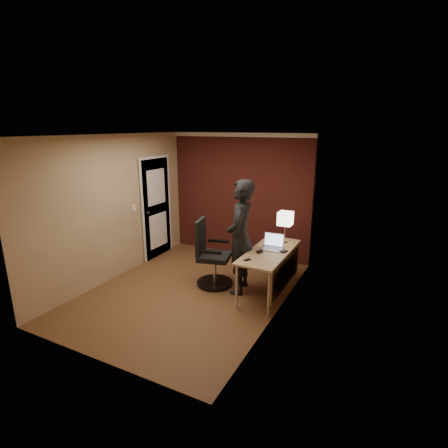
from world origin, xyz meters
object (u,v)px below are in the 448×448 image
(laptop, at_px, (273,244))
(office_chair, at_px, (210,257))
(person, at_px, (240,237))
(desk, at_px, (274,259))
(phone, at_px, (247,260))
(mouse, at_px, (259,252))
(wallet, at_px, (283,251))
(desk_lamp, at_px, (285,219))

(laptop, relative_size, office_chair, 0.30)
(laptop, relative_size, person, 0.18)
(desk, distance_m, office_chair, 1.08)
(phone, height_order, person, person)
(mouse, xyz_separation_m, person, (-0.34, 0.03, 0.18))
(mouse, relative_size, office_chair, 0.09)
(desk, xyz_separation_m, wallet, (0.14, 0.05, 0.14))
(wallet, height_order, person, person)
(desk_lamp, bearing_deg, desk, -92.08)
(person, bearing_deg, mouse, 70.68)
(wallet, xyz_separation_m, office_chair, (-1.20, -0.19, -0.25))
(mouse, relative_size, person, 0.05)
(desk, bearing_deg, desk_lamp, 87.92)
(person, bearing_deg, phone, 22.41)
(mouse, bearing_deg, person, -162.73)
(desk, xyz_separation_m, laptop, (-0.07, 0.14, 0.19))
(phone, height_order, wallet, wallet)
(mouse, distance_m, office_chair, 0.91)
(desk, relative_size, desk_lamp, 2.80)
(phone, xyz_separation_m, office_chair, (-0.83, 0.38, -0.24))
(mouse, distance_m, person, 0.38)
(desk_lamp, bearing_deg, phone, -103.84)
(desk, relative_size, phone, 13.04)
(mouse, height_order, person, person)
(desk_lamp, height_order, office_chair, desk_lamp)
(wallet, height_order, office_chair, office_chair)
(mouse, xyz_separation_m, phone, (-0.04, -0.37, -0.01))
(phone, bearing_deg, desk_lamp, 101.08)
(laptop, bearing_deg, desk, -63.82)
(laptop, bearing_deg, mouse, -111.43)
(laptop, height_order, wallet, laptop)
(person, bearing_deg, wallet, 90.99)
(phone, height_order, office_chair, office_chair)
(office_chair, bearing_deg, mouse, -1.02)
(laptop, bearing_deg, wallet, -23.96)
(desk, distance_m, mouse, 0.28)
(desk, bearing_deg, person, -166.63)
(desk_lamp, xyz_separation_m, person, (-0.54, -0.60, -0.22))
(laptop, distance_m, wallet, 0.23)
(wallet, bearing_deg, person, -165.22)
(phone, bearing_deg, wallet, 82.53)
(laptop, height_order, office_chair, office_chair)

